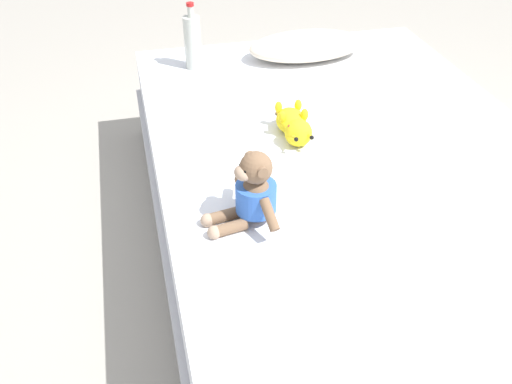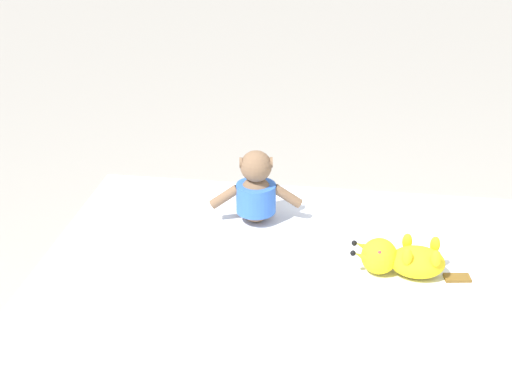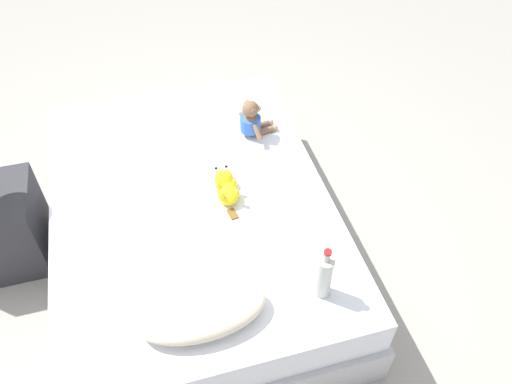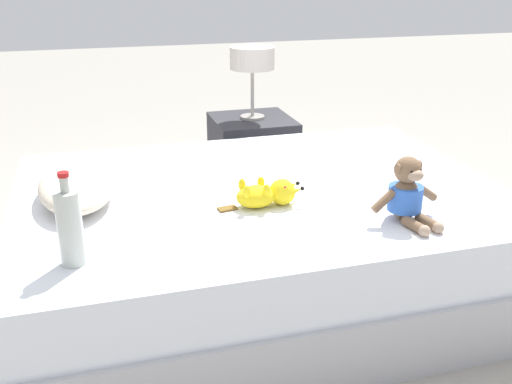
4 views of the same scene
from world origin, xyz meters
name	(u,v)px [view 1 (image 1 of 4)]	position (x,y,z in m)	size (l,w,h in m)	color
ground_plane	(334,229)	(0.00, 0.00, 0.00)	(16.00, 16.00, 0.00)	#9E998E
bed	(339,185)	(0.00, 0.00, 0.23)	(1.47, 2.01, 0.47)	#B2B2B7
pillow	(306,46)	(0.07, 0.72, 0.53)	(0.56, 0.29, 0.12)	beige
plush_monkey	(253,194)	(-0.45, -0.41, 0.56)	(0.24, 0.29, 0.24)	brown
plush_yellow_creature	(294,125)	(-0.19, 0.03, 0.52)	(0.11, 0.33, 0.10)	yellow
glass_bottle	(193,42)	(-0.46, 0.73, 0.59)	(0.08, 0.08, 0.30)	#B7BCB2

